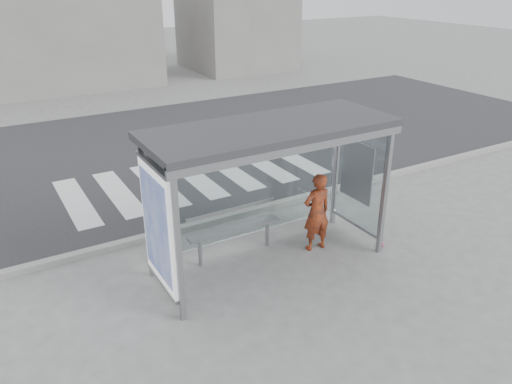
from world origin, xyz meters
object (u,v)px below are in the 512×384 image
(person, at_px, (317,212))
(bench, at_px, (234,228))
(soda_can, at_px, (382,245))
(bus_shelter, at_px, (250,164))

(person, relative_size, bench, 0.85)
(person, height_order, soda_can, person)
(bus_shelter, relative_size, bench, 2.33)
(person, distance_m, bench, 1.57)
(soda_can, bearing_deg, bench, 156.04)
(person, distance_m, soda_can, 1.51)
(bus_shelter, bearing_deg, bench, 95.29)
(person, bearing_deg, soda_can, 156.31)
(bus_shelter, xyz_separation_m, soda_can, (2.57, -0.64, -1.95))
(bus_shelter, bearing_deg, soda_can, -14.03)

